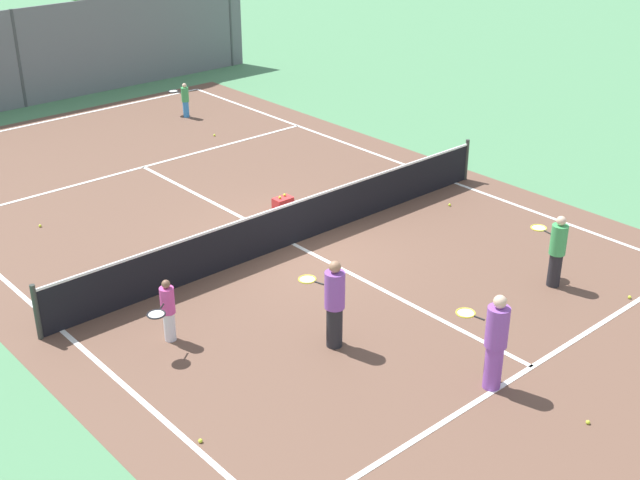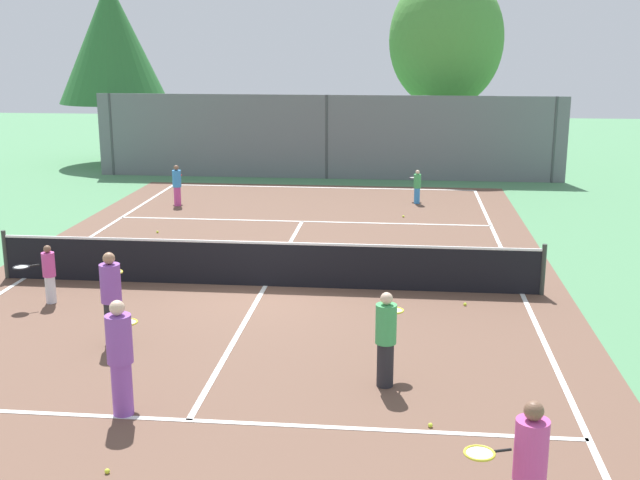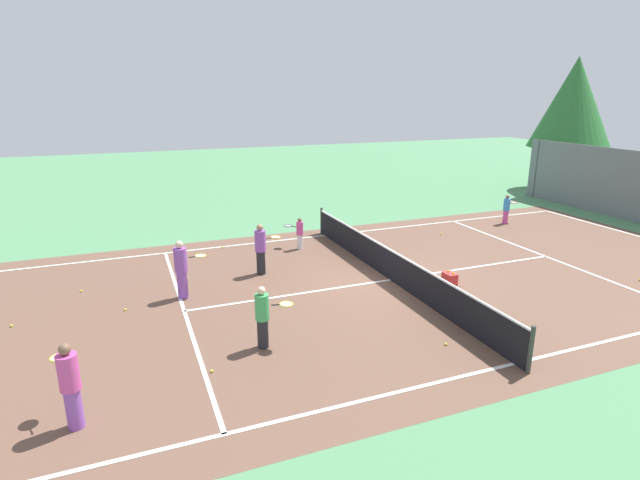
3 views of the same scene
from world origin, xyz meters
TOP-DOWN VIEW (x-y plane):
  - ground_plane at (0.00, 0.00)m, footprint 80.00×80.00m
  - court_surface at (0.00, 0.00)m, footprint 13.00×25.00m
  - tennis_net at (0.00, 0.00)m, footprint 11.90×0.10m
  - perimeter_fence at (0.00, 14.00)m, footprint 18.00×0.12m
  - tree_0 at (4.55, 17.51)m, footprint 4.65×4.55m
  - tree_1 at (-9.39, 17.05)m, footprint 4.57×4.57m
  - player_0 at (3.40, 9.51)m, footprint 0.43×0.82m
  - player_1 at (-0.98, -6.28)m, footprint 0.46×0.95m
  - player_2 at (2.73, -4.91)m, footprint 0.47×0.91m
  - player_3 at (-4.18, -1.60)m, footprint 0.78×0.68m
  - player_4 at (4.30, -8.81)m, footprint 0.93×0.57m
  - player_5 at (-4.31, 8.34)m, footprint 0.48×0.87m
  - player_6 at (-2.08, -3.65)m, footprint 0.52×0.94m
  - ball_crate at (0.97, 1.53)m, footprint 0.46×0.30m
  - tennis_ball_0 at (3.39, -6.25)m, footprint 0.07×0.07m
  - tennis_ball_1 at (-3.82, 4.55)m, footprint 0.07×0.07m
  - tennis_ball_2 at (-0.64, -7.89)m, footprint 0.07×0.07m
  - tennis_ball_3 at (1.48, 0.02)m, footprint 0.07×0.07m
  - tennis_ball_5 at (2.98, 7.29)m, footprint 0.07×0.07m
  - tennis_ball_7 at (4.24, -0.90)m, footprint 0.07×0.07m

SIDE VIEW (x-z plane):
  - ground_plane at x=0.00m, z-range 0.00..0.00m
  - court_surface at x=0.00m, z-range 0.00..0.01m
  - tennis_ball_0 at x=3.39m, z-range 0.00..0.07m
  - tennis_ball_1 at x=-3.82m, z-range 0.00..0.07m
  - tennis_ball_2 at x=-0.64m, z-range 0.00..0.07m
  - tennis_ball_3 at x=1.48m, z-range 0.00..0.07m
  - tennis_ball_5 at x=2.98m, z-range 0.00..0.07m
  - tennis_ball_7 at x=4.24m, z-range 0.00..0.07m
  - ball_crate at x=0.97m, z-range -0.03..0.40m
  - tennis_net at x=0.00m, z-range -0.04..1.06m
  - player_0 at x=3.40m, z-range 0.03..1.14m
  - player_3 at x=-4.18m, z-range 0.03..1.24m
  - player_5 at x=-4.31m, z-range 0.03..1.35m
  - player_2 at x=2.73m, z-range 0.03..1.55m
  - player_4 at x=4.30m, z-range 0.03..1.68m
  - player_6 at x=-2.08m, z-range 0.03..1.71m
  - player_1 at x=-0.98m, z-range 0.03..1.75m
  - perimeter_fence at x=0.00m, z-range 0.00..3.20m
  - tree_1 at x=-9.39m, z-range 1.28..8.97m
  - tree_0 at x=4.55m, z-range 1.19..9.21m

